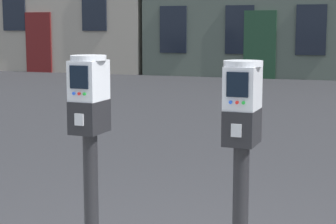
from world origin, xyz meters
The scene contains 2 objects.
parking_meter_near_kerb centered at (-0.43, -0.15, 1.05)m, with size 0.22×0.26×1.32m.
parking_meter_twin_adjacent centered at (0.51, -0.15, 1.04)m, with size 0.22×0.26×1.31m.
Camera 1 is at (1.16, -3.31, 1.63)m, focal length 62.79 mm.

